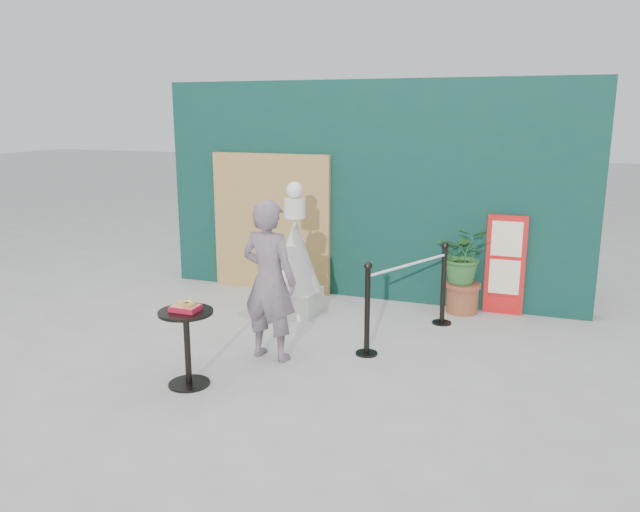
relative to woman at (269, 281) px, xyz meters
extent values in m
plane|color=#ADAAA5|center=(0.32, -0.53, -0.86)|extent=(60.00, 60.00, 0.00)
cube|color=#0A302B|center=(0.32, 2.62, 0.64)|extent=(6.00, 0.30, 3.00)
cube|color=tan|center=(-1.08, 2.41, 0.14)|extent=(1.80, 0.08, 2.00)
imported|color=slate|center=(0.00, 0.00, 0.00)|extent=(0.68, 0.49, 1.72)
cube|color=red|center=(2.22, 2.43, -0.21)|extent=(0.50, 0.06, 1.30)
cube|color=beige|center=(2.22, 2.40, 0.14)|extent=(0.38, 0.02, 0.45)
cube|color=beige|center=(2.22, 2.40, -0.36)|extent=(0.38, 0.02, 0.45)
cube|color=red|center=(2.22, 2.40, -0.71)|extent=(0.38, 0.02, 0.18)
cube|color=white|center=(-0.33, 1.50, -0.70)|extent=(0.58, 0.58, 0.32)
cone|color=silver|center=(-0.33, 1.50, -0.07)|extent=(0.67, 0.67, 0.95)
cylinder|color=silver|center=(-0.33, 1.50, 0.53)|extent=(0.27, 0.27, 0.25)
sphere|color=white|center=(-0.33, 1.50, 0.76)|extent=(0.21, 0.21, 0.21)
cylinder|color=black|center=(-0.45, -0.90, -0.85)|extent=(0.40, 0.40, 0.02)
cylinder|color=black|center=(-0.45, -0.90, -0.50)|extent=(0.06, 0.06, 0.72)
cylinder|color=black|center=(-0.45, -0.90, -0.12)|extent=(0.52, 0.52, 0.03)
cube|color=#B5132C|center=(-0.45, -0.90, -0.08)|extent=(0.26, 0.19, 0.05)
cube|color=red|center=(-0.45, -0.90, -0.06)|extent=(0.24, 0.17, 0.00)
cube|color=#E5B654|center=(-0.49, -0.89, -0.04)|extent=(0.15, 0.14, 0.02)
cube|color=#BF8645|center=(-0.40, -0.92, -0.04)|extent=(0.13, 0.13, 0.02)
cone|color=#FFFE43|center=(-0.43, -0.85, -0.02)|extent=(0.06, 0.06, 0.06)
cylinder|color=brown|center=(1.72, 2.29, -0.69)|extent=(0.41, 0.41, 0.34)
cylinder|color=brown|center=(1.72, 2.29, -0.49)|extent=(0.45, 0.45, 0.06)
imported|color=#2C622A|center=(1.72, 2.29, -0.09)|extent=(0.67, 0.58, 0.75)
cylinder|color=black|center=(0.94, 0.44, -0.85)|extent=(0.24, 0.24, 0.02)
cylinder|color=black|center=(0.94, 0.44, -0.38)|extent=(0.06, 0.06, 0.96)
sphere|color=black|center=(0.94, 0.44, 0.13)|extent=(0.09, 0.09, 0.09)
cylinder|color=black|center=(1.54, 1.74, -0.85)|extent=(0.24, 0.24, 0.02)
cylinder|color=black|center=(1.54, 1.74, -0.38)|extent=(0.06, 0.06, 0.96)
sphere|color=black|center=(1.54, 1.74, 0.13)|extent=(0.09, 0.09, 0.09)
cylinder|color=silver|center=(1.24, 1.09, 0.02)|extent=(0.63, 1.31, 0.03)
camera|label=1|loc=(2.67, -5.71, 1.73)|focal=35.00mm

